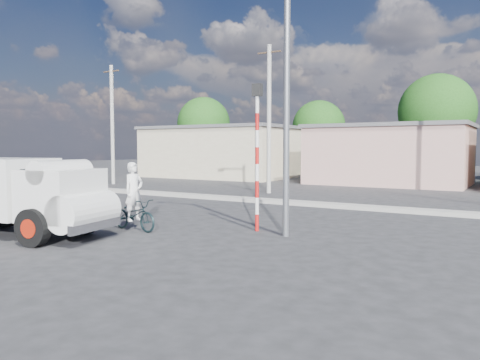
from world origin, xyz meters
The scene contains 9 objects.
ground_plane centered at (0.00, 0.00, 0.00)m, with size 120.00×120.00×0.00m, color #262628.
median centered at (0.00, 8.00, 0.08)m, with size 40.00×0.80×0.16m, color #99968E.
truck centered at (-1.95, -2.72, 1.21)m, with size 5.53×2.75×2.19m.
bicycle centered at (0.02, -0.37, 0.48)m, with size 0.63×1.82×0.96m, color black.
cyclist centered at (0.02, -0.37, 0.88)m, with size 0.64×0.42×1.76m, color white.
traffic_pole centered at (3.20, 1.50, 2.59)m, with size 0.28×0.18×4.36m.
streetlight centered at (4.14, 1.20, 4.96)m, with size 2.34×0.22×9.00m.
building_row centered at (1.10, 22.00, 2.13)m, with size 37.80×7.30×4.44m.
utility_poles centered at (3.25, 12.00, 4.07)m, with size 35.40×0.24×8.00m.
Camera 1 is at (10.01, -10.57, 2.50)m, focal length 35.00 mm.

